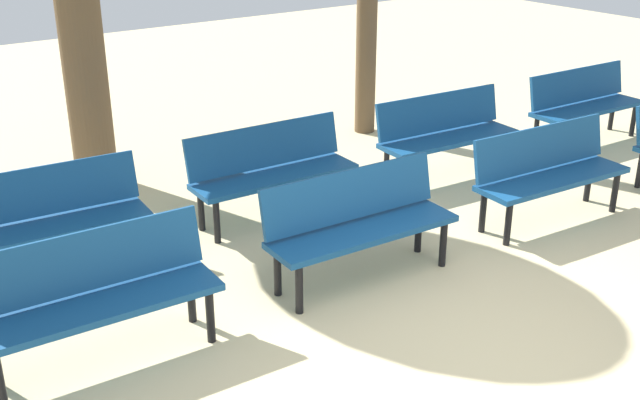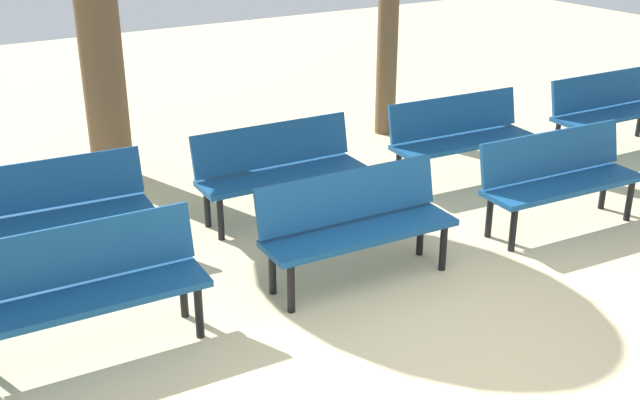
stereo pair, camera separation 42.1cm
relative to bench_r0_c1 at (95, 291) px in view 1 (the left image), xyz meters
The scene contains 8 objects.
ground_plane 2.69m from the bench_r0_c1, 39.57° to the right, with size 25.67×25.67×0.00m, color beige.
bench_r0_c1 is the anchor object (origin of this frame).
bench_r0_c2 2.12m from the bench_r0_c1, ahead, with size 1.62×0.56×0.87m.
bench_r0_c3 4.27m from the bench_r0_c1, ahead, with size 1.63×0.59×0.87m.
bench_r1_c1 1.41m from the bench_r0_c1, 85.28° to the left, with size 1.63×0.61×0.87m.
bench_r1_c2 2.56m from the bench_r0_c1, 30.93° to the left, with size 1.62×0.54×0.87m.
bench_r1_c3 4.47m from the bench_r0_c1, 15.35° to the left, with size 1.63×0.59×0.87m.
bench_r1_c4 6.57m from the bench_r0_c1, ahead, with size 1.62×0.54×0.87m.
Camera 1 is at (-3.45, -2.82, 3.04)m, focal length 43.75 mm.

